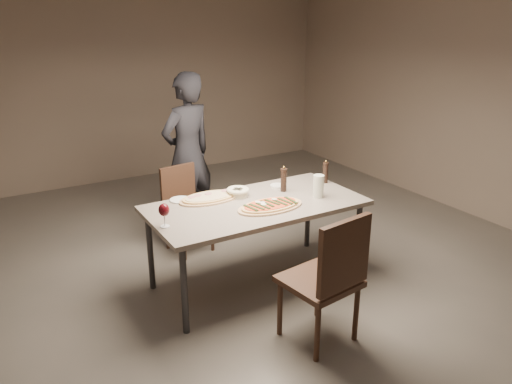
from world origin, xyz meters
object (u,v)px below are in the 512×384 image
bread_basket (238,191)px  carafe (318,186)px  dining_table (256,210)px  diner (188,154)px  chair_near (329,274)px  pepper_mill_left (284,179)px  ham_pizza (210,198)px  chair_far (184,204)px  zucchini_pizza (270,206)px

bread_basket → carafe: (0.59, -0.37, 0.06)m
dining_table → diner: 1.39m
chair_near → pepper_mill_left: bearing=64.5°
ham_pizza → pepper_mill_left: size_ratio=2.36×
diner → chair_near: bearing=73.8°
dining_table → ham_pizza: size_ratio=3.29×
ham_pizza → bread_basket: bearing=8.7°
chair_far → diner: bearing=-128.4°
ham_pizza → pepper_mill_left: bearing=8.0°
diner → pepper_mill_left: bearing=90.6°
bread_basket → pepper_mill_left: 0.43m
dining_table → pepper_mill_left: (0.36, 0.14, 0.17)m
pepper_mill_left → diner: size_ratio=0.14×
dining_table → bread_basket: size_ratio=9.08×
zucchini_pizza → diner: (-0.08, 1.52, 0.09)m
ham_pizza → diner: (0.27, 1.10, 0.09)m
chair_near → chair_far: chair_near is taller
dining_table → ham_pizza: (-0.29, 0.28, 0.07)m
chair_far → ham_pizza: bearing=77.8°
bread_basket → carafe: carafe is taller
dining_table → diner: diner is taller
chair_near → chair_far: bearing=89.7°
carafe → bread_basket: bearing=148.0°
bread_basket → chair_far: size_ratio=0.24×
chair_near → bread_basket: bearing=84.6°
ham_pizza → dining_table: bearing=-23.3°
diner → dining_table: bearing=74.3°
bread_basket → diner: size_ratio=0.12×
dining_table → carafe: 0.58m
pepper_mill_left → diner: bearing=107.3°
ham_pizza → chair_far: 0.76m
carafe → chair_near: bearing=-122.2°
pepper_mill_left → chair_near: 1.23m
zucchini_pizza → bread_basket: (-0.10, 0.37, 0.03)m
dining_table → chair_far: 1.03m
ham_pizza → pepper_mill_left: pepper_mill_left is taller
zucchini_pizza → chair_far: size_ratio=0.69×
diner → bread_basket: bearing=72.1°
pepper_mill_left → chair_near: bearing=-107.8°
dining_table → bread_basket: bread_basket is taller
ham_pizza → bread_basket: size_ratio=2.76×
ham_pizza → chair_near: 1.33m
ham_pizza → bread_basket: bread_basket is taller
zucchini_pizza → ham_pizza: 0.55m
diner → zucchini_pizza: bearing=76.1°
zucchini_pizza → chair_far: 1.20m
ham_pizza → bread_basket: (0.25, -0.05, 0.03)m
dining_table → carafe: size_ratio=9.19×
ham_pizza → carafe: (0.84, -0.42, 0.08)m
pepper_mill_left → bread_basket: bearing=167.2°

